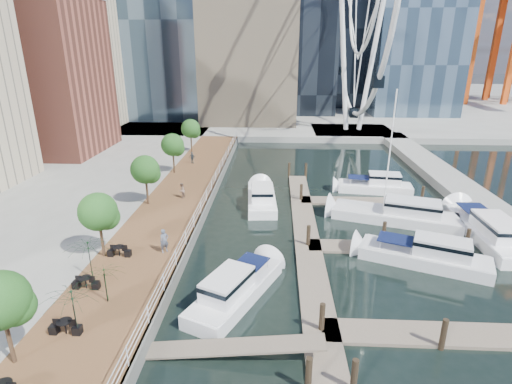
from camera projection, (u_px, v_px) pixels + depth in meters
name	position (u px, v px, depth m)	size (l,w,h in m)	color
ground	(267.00, 308.00, 23.69)	(520.00, 520.00, 0.00)	black
boardwalk	(177.00, 205.00, 38.07)	(6.00, 60.00, 1.00)	brown
seawall	(208.00, 206.00, 37.92)	(0.25, 60.00, 1.00)	#595954
land_far	(276.00, 100.00, 119.50)	(200.00, 114.00, 1.00)	gray
breakwater	(464.00, 193.00, 41.37)	(4.00, 60.00, 1.00)	gray
pier	(352.00, 132.00, 71.77)	(14.00, 12.00, 1.00)	gray
railing	(206.00, 196.00, 37.59)	(0.10, 60.00, 1.05)	white
floating_docks	(367.00, 232.00, 32.53)	(16.00, 34.00, 2.60)	#6D6051
street_trees	(145.00, 170.00, 35.97)	(2.60, 42.60, 4.60)	#3F2B1C
cafe_tables	(77.00, 303.00, 21.85)	(2.50, 13.70, 0.74)	black
yacht_foreground	(423.00, 264.00, 28.62)	(2.58, 9.64, 2.15)	silver
pedestrian_near	(164.00, 241.00, 27.91)	(0.63, 0.41, 1.73)	#4D5567
pedestrian_mid	(182.00, 191.00, 38.29)	(0.72, 0.56, 1.47)	#886B5E
pedestrian_far	(192.00, 158.00, 50.07)	(0.86, 0.36, 1.47)	#384146
moored_yachts	(387.00, 228.00, 34.25)	(24.13, 33.79, 11.50)	silver
cafe_seating	(88.00, 284.00, 22.00)	(5.13, 8.82, 2.66)	#0D321E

